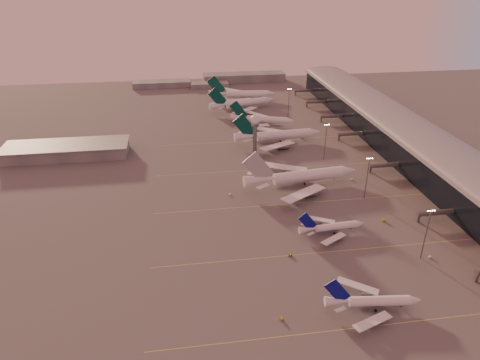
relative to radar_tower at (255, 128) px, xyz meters
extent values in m
plane|color=#595656|center=(-5.00, -120.00, -20.95)|extent=(700.00, 700.00, 0.00)
cube|color=#DBD24D|center=(25.00, -155.00, -20.94)|extent=(180.00, 0.25, 0.02)
cube|color=#DBD24D|center=(25.00, -110.00, -20.94)|extent=(180.00, 0.25, 0.02)
cube|color=#DBD24D|center=(25.00, -65.00, -20.94)|extent=(180.00, 0.25, 0.02)
cube|color=#DBD24D|center=(25.00, -20.00, -20.94)|extent=(180.00, 0.25, 0.02)
cube|color=#DBD24D|center=(25.00, 30.00, -20.94)|extent=(180.00, 0.25, 0.02)
cube|color=black|center=(103.00, -10.00, -11.95)|extent=(36.00, 360.00, 18.00)
cylinder|color=slate|center=(103.00, -10.00, -2.95)|extent=(10.08, 360.00, 10.08)
cube|color=slate|center=(103.00, -10.00, -2.75)|extent=(40.00, 362.00, 0.80)
cube|color=#595C61|center=(67.00, -138.00, -18.75)|extent=(1.20, 1.20, 4.40)
cylinder|color=#595C61|center=(77.00, -92.00, -16.45)|extent=(22.00, 2.80, 2.80)
cube|color=#595C61|center=(67.00, -92.00, -18.75)|extent=(1.20, 1.20, 4.40)
cylinder|color=#595C61|center=(77.00, -34.00, -16.45)|extent=(22.00, 2.80, 2.80)
cube|color=#595C61|center=(67.00, -34.00, -18.75)|extent=(1.20, 1.20, 4.40)
cylinder|color=#595C61|center=(77.00, 22.00, -16.45)|extent=(22.00, 2.80, 2.80)
cube|color=#595C61|center=(67.00, 22.00, -18.75)|extent=(1.20, 1.20, 4.40)
cylinder|color=#595C61|center=(77.00, 64.00, -16.45)|extent=(22.00, 2.80, 2.80)
cube|color=#595C61|center=(67.00, 64.00, -18.75)|extent=(1.20, 1.20, 4.40)
cylinder|color=#595C61|center=(77.00, 106.00, -16.45)|extent=(22.00, 2.80, 2.80)
cube|color=#595C61|center=(67.00, 106.00, -18.75)|extent=(1.20, 1.20, 4.40)
cylinder|color=#595C61|center=(77.00, 146.00, -16.45)|extent=(22.00, 2.80, 2.80)
cube|color=#595C61|center=(67.00, 146.00, -18.75)|extent=(1.20, 1.20, 4.40)
cube|color=slate|center=(-125.00, 20.00, -16.95)|extent=(80.00, 25.00, 8.00)
cube|color=slate|center=(-125.00, 20.00, -12.75)|extent=(82.00, 27.00, 0.60)
cylinder|color=#595C61|center=(0.00, 0.00, -9.95)|extent=(2.60, 2.60, 22.00)
cylinder|color=#595C61|center=(0.00, 0.00, 1.55)|extent=(5.20, 5.20, 1.20)
sphere|color=white|center=(0.00, 0.00, 5.45)|extent=(6.40, 6.40, 6.40)
cylinder|color=#595C61|center=(0.00, 0.00, 9.15)|extent=(0.16, 0.16, 2.00)
cylinder|color=#595C61|center=(53.00, -120.00, -8.45)|extent=(0.56, 0.56, 25.00)
cube|color=#595C61|center=(53.00, -120.00, 3.55)|extent=(3.60, 0.25, 0.25)
sphere|color=#FFEABF|center=(51.50, -120.00, 3.15)|extent=(0.56, 0.56, 0.56)
sphere|color=#FFEABF|center=(52.50, -120.00, 3.15)|extent=(0.56, 0.56, 0.56)
sphere|color=#FFEABF|center=(53.50, -120.00, 3.15)|extent=(0.56, 0.56, 0.56)
sphere|color=#FFEABF|center=(54.50, -120.00, 3.15)|extent=(0.56, 0.56, 0.56)
cylinder|color=#595C61|center=(50.00, -65.00, -8.45)|extent=(0.56, 0.56, 25.00)
cube|color=#595C61|center=(50.00, -65.00, 3.55)|extent=(3.60, 0.25, 0.25)
sphere|color=#FFEABF|center=(48.50, -65.00, 3.15)|extent=(0.56, 0.56, 0.56)
sphere|color=#FFEABF|center=(49.50, -65.00, 3.15)|extent=(0.56, 0.56, 0.56)
sphere|color=#FFEABF|center=(50.50, -65.00, 3.15)|extent=(0.56, 0.56, 0.56)
sphere|color=#FFEABF|center=(51.50, -65.00, 3.15)|extent=(0.56, 0.56, 0.56)
cylinder|color=#595C61|center=(45.00, -10.00, -8.45)|extent=(0.56, 0.56, 25.00)
cube|color=#595C61|center=(45.00, -10.00, 3.55)|extent=(3.60, 0.25, 0.25)
sphere|color=#FFEABF|center=(43.50, -10.00, 3.15)|extent=(0.56, 0.56, 0.56)
sphere|color=#FFEABF|center=(44.50, -10.00, 3.15)|extent=(0.56, 0.56, 0.56)
sphere|color=#FFEABF|center=(45.50, -10.00, 3.15)|extent=(0.56, 0.56, 0.56)
sphere|color=#FFEABF|center=(46.50, -10.00, 3.15)|extent=(0.56, 0.56, 0.56)
cylinder|color=#595C61|center=(43.00, 80.00, -8.45)|extent=(0.56, 0.56, 25.00)
cube|color=#595C61|center=(43.00, 80.00, 3.55)|extent=(3.60, 0.25, 0.25)
sphere|color=#FFEABF|center=(41.50, 80.00, 3.15)|extent=(0.56, 0.56, 0.56)
sphere|color=#FFEABF|center=(42.50, 80.00, 3.15)|extent=(0.56, 0.56, 0.56)
sphere|color=#FFEABF|center=(43.50, 80.00, 3.15)|extent=(0.56, 0.56, 0.56)
sphere|color=#FFEABF|center=(44.50, 80.00, 3.15)|extent=(0.56, 0.56, 0.56)
cube|color=slate|center=(-65.00, 200.00, -17.95)|extent=(60.00, 18.00, 6.00)
cube|color=slate|center=(25.00, 210.00, -16.45)|extent=(90.00, 20.00, 9.00)
cube|color=slate|center=(-15.00, 190.00, -18.45)|extent=(40.00, 15.00, 5.00)
cylinder|color=white|center=(21.07, -146.88, -17.84)|extent=(22.66, 6.26, 3.81)
cylinder|color=#080C79|center=(21.07, -146.88, -18.70)|extent=(22.09, 5.15, 2.74)
cone|color=white|center=(34.34, -148.35, -17.84)|extent=(4.72, 4.26, 3.81)
cone|color=white|center=(5.29, -145.12, -17.37)|extent=(9.75, 4.82, 3.81)
cube|color=white|center=(14.58, -155.58, -18.51)|extent=(16.43, 9.46, 1.20)
cylinder|color=gray|center=(17.53, -153.68, -20.25)|extent=(4.58, 2.94, 2.48)
cube|color=gray|center=(17.53, -153.68, -19.18)|extent=(0.33, 0.28, 1.52)
cube|color=white|center=(16.65, -136.96, -18.51)|extent=(15.48, 12.23, 1.20)
cylinder|color=gray|center=(19.11, -139.46, -20.25)|extent=(4.58, 2.94, 2.48)
cube|color=gray|center=(19.11, -139.46, -19.18)|extent=(0.33, 0.28, 1.52)
cube|color=#080C79|center=(4.83, -145.07, -12.65)|extent=(10.43, 1.50, 11.35)
cube|color=white|center=(4.85, -149.43, -17.27)|extent=(4.62, 2.99, 0.25)
cube|color=white|center=(5.80, -140.82, -17.27)|extent=(4.53, 3.69, 0.25)
cylinder|color=black|center=(29.52, -147.82, -20.45)|extent=(0.50, 0.50, 1.00)
cylinder|color=black|center=(19.52, -144.49, -20.40)|extent=(1.15, 0.62, 1.10)
cylinder|color=black|center=(19.04, -148.87, -20.40)|extent=(1.15, 0.62, 1.10)
cylinder|color=white|center=(22.89, -95.19, -18.10)|extent=(20.70, 4.96, 3.49)
cylinder|color=#080C79|center=(22.89, -95.19, -18.89)|extent=(20.22, 3.96, 2.51)
cone|color=white|center=(35.10, -94.30, -18.10)|extent=(4.21, 3.77, 3.49)
cone|color=white|center=(8.38, -96.24, -17.67)|extent=(8.83, 4.10, 3.49)
cube|color=white|center=(18.49, -104.12, -18.71)|extent=(14.39, 10.80, 1.10)
cylinder|color=gray|center=(20.84, -101.91, -20.31)|extent=(4.12, 2.55, 2.27)
cube|color=gray|center=(20.84, -101.91, -19.32)|extent=(0.29, 0.25, 1.40)
cube|color=white|center=(17.25, -86.99, -18.71)|extent=(14.95, 9.14, 1.10)
cylinder|color=gray|center=(19.89, -88.83, -20.31)|extent=(4.12, 2.55, 2.27)
cube|color=gray|center=(19.89, -88.83, -19.32)|extent=(0.29, 0.25, 1.40)
cube|color=#080C79|center=(7.95, -96.27, -13.35)|extent=(9.58, 1.01, 10.40)
cube|color=white|center=(8.70, -100.20, -17.58)|extent=(4.18, 3.28, 0.23)
cube|color=white|center=(8.12, -92.28, -17.58)|extent=(4.24, 2.86, 0.23)
cylinder|color=black|center=(30.67, -94.63, -20.49)|extent=(0.46, 0.46, 0.92)
cylinder|color=black|center=(21.10, -93.29, -20.44)|extent=(1.04, 0.53, 1.01)
cylinder|color=black|center=(21.39, -97.32, -20.44)|extent=(1.04, 0.53, 1.01)
cylinder|color=white|center=(24.18, -44.41, -16.33)|extent=(43.12, 11.25, 6.66)
cylinder|color=white|center=(24.18, -44.41, -17.83)|extent=(42.07, 9.31, 4.80)
cone|color=white|center=(49.48, -41.64, -16.33)|extent=(8.93, 7.52, 6.66)
cone|color=white|center=(-5.91, -47.69, -15.49)|extent=(18.50, 8.57, 6.66)
cube|color=white|center=(15.76, -63.17, -17.49)|extent=(29.30, 23.08, 1.98)
cylinder|color=gray|center=(20.44, -58.44, -20.20)|extent=(8.68, 5.20, 4.33)
cube|color=gray|center=(20.44, -58.44, -18.66)|extent=(0.35, 0.30, 2.67)
cube|color=white|center=(11.91, -27.91, -17.49)|extent=(31.06, 17.94, 1.98)
cylinder|color=gray|center=(17.50, -31.51, -20.20)|extent=(8.68, 5.20, 4.33)
cube|color=gray|center=(17.50, -31.51, -18.66)|extent=(0.35, 0.30, 2.67)
cube|color=#A3A6AB|center=(-6.80, -47.79, -7.62)|extent=(18.40, 2.38, 19.78)
cube|color=white|center=(-5.37, -55.94, -15.33)|extent=(8.63, 7.02, 0.27)
cube|color=white|center=(-7.16, -39.52, -15.33)|extent=(8.82, 5.71, 0.27)
cylinder|color=black|center=(40.29, -42.65, -20.41)|extent=(0.54, 0.54, 1.07)
cylinder|color=black|center=(20.50, -42.43, -20.36)|extent=(1.23, 0.66, 1.18)
cylinder|color=black|center=(21.02, -47.13, -20.36)|extent=(1.23, 0.66, 1.18)
cylinder|color=white|center=(25.73, 24.04, -16.41)|extent=(40.11, 8.90, 6.42)
cylinder|color=white|center=(25.73, 24.04, -17.86)|extent=(39.21, 7.05, 4.62)
cone|color=white|center=(49.43, 25.52, -16.41)|extent=(8.09, 6.89, 6.42)
cone|color=white|center=(-2.45, 22.27, -15.61)|extent=(17.06, 7.45, 6.42)
cube|color=white|center=(17.00, 6.72, -17.54)|extent=(28.11, 20.84, 1.90)
cylinder|color=gray|center=(21.61, 10.97, -20.17)|extent=(7.95, 4.65, 4.17)
cube|color=gray|center=(21.61, 10.97, -18.66)|extent=(0.35, 0.30, 2.57)
cube|color=white|center=(14.90, 40.12, -17.54)|extent=(29.07, 18.03, 1.90)
cylinder|color=gray|center=(20.01, 36.48, -20.17)|extent=(7.95, 4.65, 4.17)
cube|color=gray|center=(20.01, 36.48, -18.66)|extent=(0.35, 0.30, 2.57)
cube|color=#053932|center=(-3.28, 22.21, -7.95)|extent=(17.64, 1.49, 18.99)
cube|color=white|center=(-2.25, 14.56, -15.45)|extent=(8.12, 6.31, 0.28)
cube|color=white|center=(-3.21, 29.94, -15.45)|extent=(8.22, 5.61, 0.28)
cylinder|color=black|center=(40.83, 24.98, -20.40)|extent=(0.55, 0.55, 1.11)
cylinder|color=black|center=(22.38, 26.26, -20.34)|extent=(1.25, 0.63, 1.22)
cylinder|color=black|center=(22.68, 21.41, -20.34)|extent=(1.25, 0.63, 1.22)
cylinder|color=white|center=(20.97, 62.58, -17.30)|extent=(32.07, 14.69, 5.16)
cylinder|color=white|center=(20.97, 62.58, -18.46)|extent=(31.01, 13.12, 3.72)
cone|color=white|center=(39.17, 56.74, -17.30)|extent=(7.48, 6.81, 5.16)
cone|color=white|center=(-0.66, 69.52, -16.65)|extent=(14.36, 9.02, 5.16)
cube|color=white|center=(9.35, 52.16, -18.20)|extent=(23.83, 9.43, 1.53)
cylinder|color=gray|center=(14.05, 54.00, -20.33)|extent=(6.93, 5.09, 3.36)
cube|color=gray|center=(14.05, 54.00, -19.11)|extent=(0.32, 0.29, 2.07)
cube|color=white|center=(17.57, 77.81, -18.20)|extent=(20.07, 20.42, 1.53)
cylinder|color=gray|center=(20.33, 73.58, -20.33)|extent=(6.93, 5.09, 3.36)
cube|color=gray|center=(20.33, 73.58, -19.11)|extent=(0.32, 0.29, 2.07)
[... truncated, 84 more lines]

